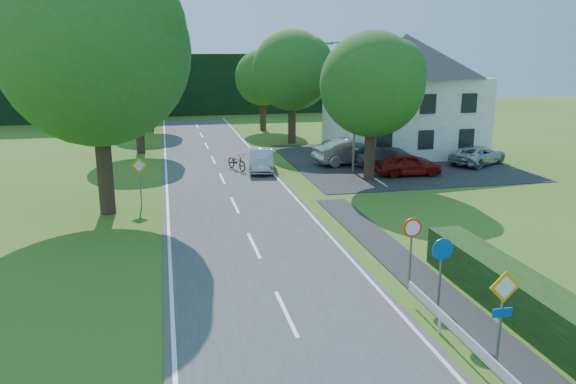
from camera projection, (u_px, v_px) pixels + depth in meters
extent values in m
cube|color=#3E3E41|center=(246.00, 230.00, 23.97)|extent=(7.00, 80.00, 0.04)
cube|color=#232326|center=(391.00, 161.00, 38.77)|extent=(14.00, 16.00, 0.04)
cube|color=white|center=(169.00, 235.00, 23.28)|extent=(0.12, 80.00, 0.01)
cube|color=white|center=(320.00, 225.00, 24.64)|extent=(0.12, 80.00, 0.01)
cube|color=black|center=(256.00, 83.00, 68.31)|extent=(30.00, 5.00, 7.00)
cube|color=silver|center=(402.00, 115.00, 41.34)|extent=(10.00, 8.00, 5.60)
pyramid|color=#2A2B30|center=(405.00, 55.00, 40.28)|extent=(10.60, 8.40, 3.00)
cylinder|color=slate|center=(355.00, 109.00, 34.16)|extent=(0.16, 0.16, 8.00)
cylinder|color=slate|center=(344.00, 43.00, 33.03)|extent=(1.70, 0.10, 0.10)
cube|color=slate|center=(329.00, 43.00, 32.85)|extent=(0.50, 0.18, 0.12)
cylinder|color=slate|center=(500.00, 326.00, 13.22)|extent=(0.07, 0.07, 2.40)
cube|color=#F4A50C|center=(505.00, 287.00, 12.94)|extent=(0.78, 0.04, 0.78)
cube|color=white|center=(505.00, 287.00, 12.94)|extent=(0.57, 0.05, 0.57)
cube|color=#0B51AC|center=(502.00, 313.00, 13.10)|extent=(0.50, 0.04, 0.22)
cylinder|color=slate|center=(440.00, 280.00, 16.08)|extent=(0.07, 0.07, 2.20)
cylinder|color=#0B51AC|center=(442.00, 249.00, 15.82)|extent=(0.64, 0.04, 0.64)
cylinder|color=slate|center=(410.00, 256.00, 17.97)|extent=(0.07, 0.07, 2.20)
cylinder|color=#F23F0E|center=(412.00, 228.00, 17.71)|extent=(0.64, 0.04, 0.64)
cylinder|color=white|center=(413.00, 228.00, 17.69)|extent=(0.48, 0.04, 0.48)
cylinder|color=slate|center=(140.00, 184.00, 27.49)|extent=(0.07, 0.07, 2.20)
cube|color=#F4A50C|center=(139.00, 165.00, 27.23)|extent=(0.78, 0.04, 0.78)
cube|color=white|center=(139.00, 165.00, 27.23)|extent=(0.57, 0.05, 0.57)
imported|color=#A5A4A8|center=(262.00, 160.00, 35.42)|extent=(2.19, 4.41, 1.39)
imported|color=black|center=(237.00, 161.00, 35.71)|extent=(1.50, 2.24, 1.11)
imported|color=maroon|center=(408.00, 164.00, 34.15)|extent=(4.14, 1.92, 1.37)
imported|color=#A6A6AB|center=(352.00, 151.00, 37.53)|extent=(5.37, 2.41, 1.71)
imported|color=#54555A|center=(394.00, 159.00, 35.71)|extent=(4.98, 4.53, 1.40)
imported|color=silver|center=(478.00, 155.00, 37.45)|extent=(4.95, 4.02, 1.25)
imported|color=red|center=(379.00, 145.00, 38.99)|extent=(2.29, 2.33, 2.02)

